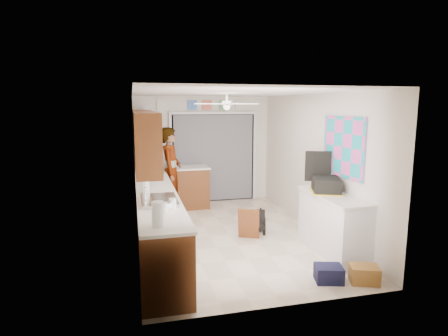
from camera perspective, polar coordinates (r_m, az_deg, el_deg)
floor at (r=6.82m, az=0.81°, el=-10.12°), size 5.00×5.00×0.00m
ceiling at (r=6.43m, az=0.86°, el=11.37°), size 5.00×5.00×0.00m
wall_back at (r=8.93m, az=-3.21°, el=2.78°), size 3.20×0.00×3.20m
wall_front at (r=4.19m, az=9.52°, el=-4.98°), size 3.20×0.00×3.20m
wall_left at (r=6.30m, az=-13.38°, el=-0.25°), size 0.00×5.00×5.00m
wall_right at (r=7.08m, az=13.47°, el=0.79°), size 0.00×5.00×5.00m
left_base_cabinets at (r=6.49m, az=-10.44°, el=-7.12°), size 0.60×4.80×0.90m
left_countertop at (r=6.38m, az=-10.48°, el=-3.07°), size 0.62×4.80×0.04m
upper_cabinets at (r=6.44m, az=-12.16°, el=4.93°), size 0.32×4.00×0.80m
sink_basin at (r=5.40m, az=-9.85°, el=-4.95°), size 0.50×0.76×0.06m
faucet at (r=5.37m, az=-11.91°, el=-4.06°), size 0.03×0.03×0.22m
peninsula_base at (r=8.50m, az=-5.86°, el=-3.07°), size 1.00×0.60×0.90m
peninsula_top at (r=8.41m, az=-5.91°, el=0.06°), size 1.04×0.64×0.04m
back_opening_recess at (r=8.97m, az=-1.60°, el=1.54°), size 2.00×0.06×2.10m
curtain_panel at (r=8.94m, az=-1.54°, el=1.50°), size 1.90×0.03×2.05m
door_trim_left at (r=8.79m, az=-8.07°, el=1.28°), size 0.06×0.04×2.10m
door_trim_right at (r=9.21m, az=4.66°, el=1.72°), size 0.06×0.04×2.10m
door_trim_head at (r=8.86m, az=-1.59°, el=8.38°), size 2.10×0.04×0.06m
header_frame_1 at (r=8.80m, az=-4.86°, el=9.52°), size 0.22×0.02×0.22m
header_frame_2 at (r=8.86m, az=-2.59°, el=9.54°), size 0.22×0.02×0.22m
header_frame_3 at (r=8.94m, az=-0.04°, el=9.55°), size 0.22×0.02×0.22m
header_frame_4 at (r=9.05m, az=2.45°, el=9.54°), size 0.22×0.02×0.22m
route66_sign at (r=8.72m, az=-9.47°, el=9.43°), size 0.22×0.02×0.26m
right_counter_base at (r=6.11m, az=16.24°, el=-8.40°), size 0.50×1.40×0.90m
right_counter_top at (r=5.99m, az=16.37°, el=-4.12°), size 0.54×1.44×0.04m
abstract_painting at (r=6.16m, az=17.69°, el=3.09°), size 0.03×1.15×0.95m
ceiling_fan at (r=6.62m, az=0.42°, el=9.76°), size 1.14×1.14×0.24m
microwave at (r=8.36m, az=-11.33°, el=1.07°), size 0.40×0.57×0.31m
soap_bottle at (r=5.94m, az=-11.85°, el=-2.20°), size 0.14×0.14×0.33m
cup at (r=4.96m, az=-8.67°, el=-5.80°), size 0.13×0.13×0.10m
jar_a at (r=5.02m, az=-7.84°, el=-5.37°), size 0.11×0.11×0.14m
jar_b at (r=4.87m, az=-9.04°, el=-5.98°), size 0.09×0.09×0.11m
paper_towel_roll at (r=4.28m, az=-10.06°, el=-6.95°), size 0.15×0.15×0.29m
suitcase at (r=6.12m, az=15.29°, el=-2.48°), size 0.56×0.64×0.23m
suitcase_rim at (r=6.15m, az=15.25°, el=-3.48°), size 0.61×0.70×0.02m
suitcase_lid at (r=6.33m, az=14.12°, el=0.25°), size 0.40×0.17×0.50m
cardboard_box at (r=5.40m, az=20.58°, el=-14.92°), size 0.43×0.38×0.22m
navy_crate at (r=5.29m, az=15.67°, el=-15.25°), size 0.41×0.37×0.21m
cabinet_door_panel at (r=6.54m, az=3.78°, el=-8.47°), size 0.39×0.28×0.55m
man at (r=7.92m, az=-8.11°, el=-0.52°), size 0.60×0.76×1.85m
dog at (r=6.89m, az=5.59°, el=-8.05°), size 0.41×0.60×0.43m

